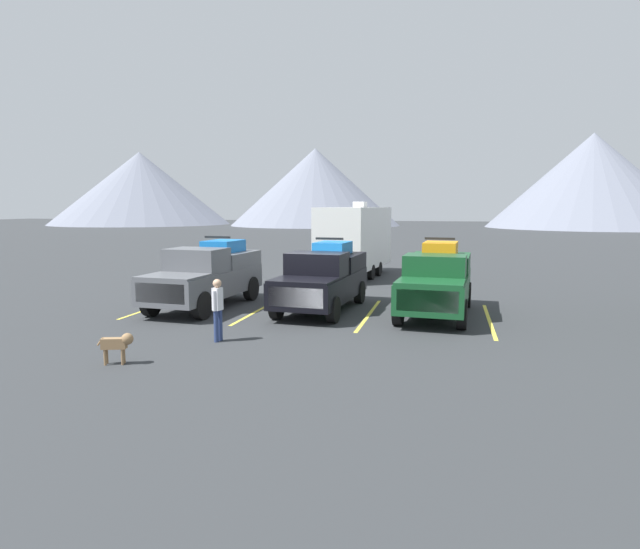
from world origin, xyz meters
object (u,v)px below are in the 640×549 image
pickup_truck_a (207,274)px  camper_trailer_a (355,237)px  dog (119,343)px  person_a (218,306)px  pickup_truck_c (437,280)px  pickup_truck_b (323,277)px

pickup_truck_a → camper_trailer_a: size_ratio=0.76×
dog → person_a: bearing=62.0°
person_a → dog: 2.91m
pickup_truck_c → camper_trailer_a: size_ratio=0.74×
person_a → pickup_truck_a: bearing=118.3°
pickup_truck_b → camper_trailer_a: bearing=92.9°
pickup_truck_b → person_a: bearing=-108.6°
pickup_truck_b → camper_trailer_a: camper_trailer_a is taller
pickup_truck_c → pickup_truck_a: bearing=-176.4°
pickup_truck_a → dog: 7.35m
camper_trailer_a → person_a: camper_trailer_a is taller
pickup_truck_c → camper_trailer_a: camper_trailer_a is taller
camper_trailer_a → person_a: bearing=-95.1°
pickup_truck_c → person_a: size_ratio=3.27×
pickup_truck_a → dog: size_ratio=7.09×
pickup_truck_c → dog: (-7.05, -7.73, -0.68)m
pickup_truck_b → pickup_truck_c: (3.96, 0.03, 0.03)m
pickup_truck_c → pickup_truck_b: bearing=-179.6°
pickup_truck_b → person_a: size_ratio=3.21×
pickup_truck_a → pickup_truck_b: pickup_truck_a is taller
person_a → pickup_truck_c: bearing=42.4°
pickup_truck_c → person_a: bearing=-137.6°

